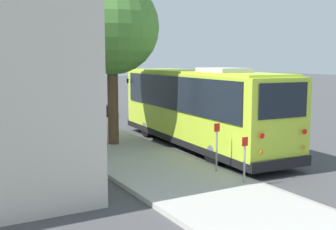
{
  "coord_description": "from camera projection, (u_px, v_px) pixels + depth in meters",
  "views": [
    {
      "loc": [
        -14.32,
        10.31,
        3.95
      ],
      "look_at": [
        3.05,
        0.49,
        1.3
      ],
      "focal_mm": 45.0,
      "sensor_mm": 36.0,
      "label": 1
    }
  ],
  "objects": [
    {
      "name": "ground_plane",
      "position": [
        213.0,
        153.0,
        17.91
      ],
      "size": [
        160.0,
        160.0,
        0.0
      ],
      "primitive_type": "plane",
      "color": "#474749"
    },
    {
      "name": "sidewalk_slab",
      "position": [
        139.0,
        161.0,
        16.2
      ],
      "size": [
        80.0,
        3.73,
        0.15
      ],
      "primitive_type": "cube",
      "color": "#B2AFA8",
      "rests_on": "ground"
    },
    {
      "name": "curb_strip",
      "position": [
        182.0,
        155.0,
        17.15
      ],
      "size": [
        80.0,
        0.14,
        0.15
      ],
      "primitive_type": "cube",
      "color": "#9D9A94",
      "rests_on": "ground"
    },
    {
      "name": "shuttle_bus",
      "position": [
        198.0,
        104.0,
        18.86
      ],
      "size": [
        11.46,
        3.25,
        3.61
      ],
      "rotation": [
        0.0,
        0.0,
        -0.06
      ],
      "color": "#BCDB38",
      "rests_on": "ground"
    },
    {
      "name": "parked_sedan_black",
      "position": [
        90.0,
        106.0,
        30.57
      ],
      "size": [
        4.7,
        1.82,
        1.27
      ],
      "rotation": [
        0.0,
        0.0,
        -0.04
      ],
      "color": "black",
      "rests_on": "ground"
    },
    {
      "name": "parked_sedan_tan",
      "position": [
        65.0,
        99.0,
        35.49
      ],
      "size": [
        4.65,
        2.0,
        1.3
      ],
      "rotation": [
        0.0,
        0.0,
        -0.07
      ],
      "color": "tan",
      "rests_on": "ground"
    },
    {
      "name": "parked_sedan_white",
      "position": [
        49.0,
        94.0,
        40.46
      ],
      "size": [
        4.61,
        2.04,
        1.28
      ],
      "rotation": [
        0.0,
        0.0,
        0.08
      ],
      "color": "silver",
      "rests_on": "ground"
    },
    {
      "name": "street_tree",
      "position": [
        111.0,
        21.0,
        18.52
      ],
      "size": [
        4.19,
        4.19,
        7.93
      ],
      "color": "brown",
      "rests_on": "sidewalk_slab"
    },
    {
      "name": "sign_post_near",
      "position": [
        245.0,
        159.0,
        12.99
      ],
      "size": [
        0.06,
        0.22,
        1.43
      ],
      "color": "gray",
      "rests_on": "sidewalk_slab"
    },
    {
      "name": "sign_post_far",
      "position": [
        217.0,
        147.0,
        14.24
      ],
      "size": [
        0.06,
        0.22,
        1.66
      ],
      "color": "gray",
      "rests_on": "sidewalk_slab"
    },
    {
      "name": "fire_hydrant",
      "position": [
        98.0,
        119.0,
        23.96
      ],
      "size": [
        0.22,
        0.22,
        0.81
      ],
      "color": "#99999E",
      "rests_on": "sidewalk_slab"
    }
  ]
}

